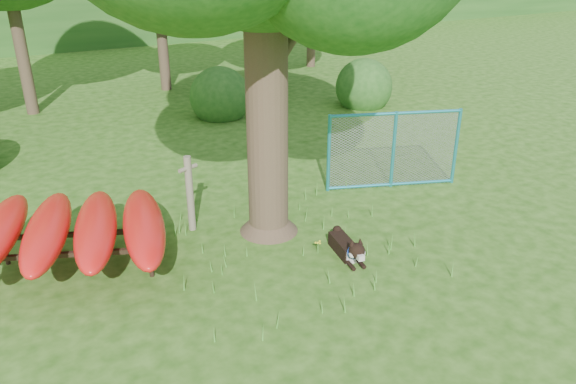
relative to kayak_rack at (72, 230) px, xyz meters
name	(u,v)px	position (x,y,z in m)	size (l,w,h in m)	color
ground	(312,279)	(3.23, -2.02, -0.74)	(80.00, 80.00, 0.00)	#224C0F
wooden_post	(190,192)	(2.10, 0.47, 0.03)	(0.39, 0.21, 1.44)	#69604E
kayak_rack	(72,230)	(0.00, 0.00, 0.00)	(3.39, 3.66, 0.97)	black
husky_dog	(348,248)	(4.10, -1.72, -0.56)	(0.41, 1.16, 0.52)	black
fence_section	(393,150)	(6.57, 0.35, 0.10)	(2.75, 1.00, 2.80)	teal
wildflower_clump	(318,244)	(3.72, -1.36, -0.55)	(0.11, 0.10, 0.24)	#4B902F
shrub_right	(363,105)	(9.73, 5.98, -0.74)	(1.80, 1.80, 1.80)	#21511A
shrub_mid	(221,116)	(5.23, 6.98, -0.74)	(1.80, 1.80, 1.80)	#21511A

